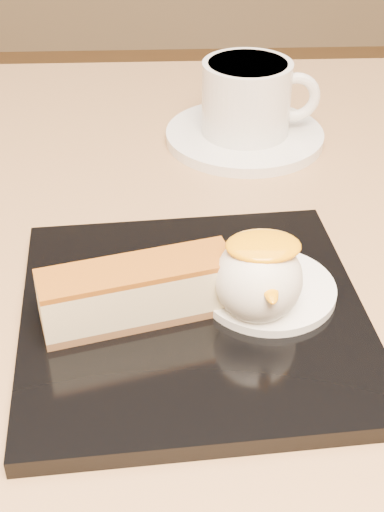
{
  "coord_description": "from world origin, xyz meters",
  "views": [
    {
      "loc": [
        -0.03,
        -0.43,
        1.03
      ],
      "look_at": [
        -0.01,
        -0.06,
        0.76
      ],
      "focal_mm": 50.0,
      "sensor_mm": 36.0,
      "label": 1
    }
  ],
  "objects_px": {
    "cheesecake": "(137,292)",
    "saucer": "(244,136)",
    "table": "(205,398)",
    "coffee_cup": "(249,97)",
    "dessert_plate": "(193,316)",
    "ice_cream_scoop": "(258,279)"
  },
  "relations": [
    {
      "from": "cheesecake",
      "to": "saucer",
      "type": "xyz_separation_m",
      "value": [
        0.1,
        0.27,
        -0.03
      ]
    },
    {
      "from": "table",
      "to": "coffee_cup",
      "type": "bearing_deg",
      "value": 75.19
    },
    {
      "from": "saucer",
      "to": "coffee_cup",
      "type": "relative_size",
      "value": 1.36
    },
    {
      "from": "dessert_plate",
      "to": "table",
      "type": "bearing_deg",
      "value": 79.89
    },
    {
      "from": "dessert_plate",
      "to": "coffee_cup",
      "type": "height_order",
      "value": "coffee_cup"
    },
    {
      "from": "table",
      "to": "coffee_cup",
      "type": "distance_m",
      "value": 0.28
    },
    {
      "from": "dessert_plate",
      "to": "cheesecake",
      "type": "distance_m",
      "value": 0.04
    },
    {
      "from": "table",
      "to": "coffee_cup",
      "type": "height_order",
      "value": "coffee_cup"
    },
    {
      "from": "table",
      "to": "saucer",
      "type": "bearing_deg",
      "value": 75.8
    },
    {
      "from": "table",
      "to": "ice_cream_scoop",
      "type": "xyz_separation_m",
      "value": [
        0.03,
        -0.08,
        0.19
      ]
    },
    {
      "from": "cheesecake",
      "to": "coffee_cup",
      "type": "height_order",
      "value": "coffee_cup"
    },
    {
      "from": "table",
      "to": "ice_cream_scoop",
      "type": "bearing_deg",
      "value": -73.12
    },
    {
      "from": "table",
      "to": "saucer",
      "type": "distance_m",
      "value": 0.25
    },
    {
      "from": "coffee_cup",
      "to": "cheesecake",
      "type": "bearing_deg",
      "value": -109.8
    },
    {
      "from": "table",
      "to": "dessert_plate",
      "type": "height_order",
      "value": "dessert_plate"
    },
    {
      "from": "cheesecake",
      "to": "ice_cream_scoop",
      "type": "distance_m",
      "value": 0.08
    },
    {
      "from": "ice_cream_scoop",
      "to": "dessert_plate",
      "type": "bearing_deg",
      "value": 172.87
    },
    {
      "from": "cheesecake",
      "to": "ice_cream_scoop",
      "type": "bearing_deg",
      "value": -14.98
    },
    {
      "from": "ice_cream_scoop",
      "to": "coffee_cup",
      "type": "height_order",
      "value": "coffee_cup"
    },
    {
      "from": "cheesecake",
      "to": "table",
      "type": "bearing_deg",
      "value": 44.91
    },
    {
      "from": "dessert_plate",
      "to": "ice_cream_scoop",
      "type": "relative_size",
      "value": 4.0
    },
    {
      "from": "cheesecake",
      "to": "coffee_cup",
      "type": "xyz_separation_m",
      "value": [
        0.1,
        0.27,
        0.01
      ]
    }
  ]
}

